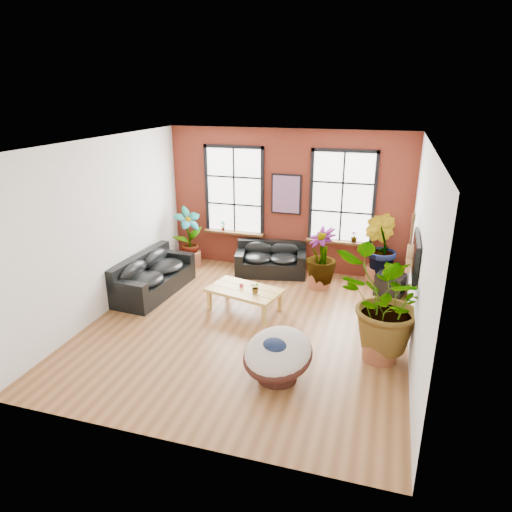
{
  "coord_description": "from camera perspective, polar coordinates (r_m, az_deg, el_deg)",
  "views": [
    {
      "loc": [
        2.42,
        -7.52,
        4.34
      ],
      "look_at": [
        0.0,
        0.6,
        1.25
      ],
      "focal_mm": 32.0,
      "sensor_mm": 36.0,
      "label": 1
    }
  ],
  "objects": [
    {
      "name": "papasan_chair",
      "position": [
        7.33,
        2.7,
        -12.22
      ],
      "size": [
        1.43,
        1.44,
        0.84
      ],
      "rotation": [
        0.0,
        0.0,
        -0.36
      ],
      "color": "#3A1B14",
      "rests_on": "ground"
    },
    {
      "name": "table_plant",
      "position": [
        9.2,
        -0.04,
        -3.96
      ],
      "size": [
        0.27,
        0.26,
        0.24
      ],
      "primitive_type": "imported",
      "rotation": [
        0.0,
        0.0,
        -0.36
      ],
      "color": "#2B4211",
      "rests_on": "coffee_table"
    },
    {
      "name": "pot_back_left",
      "position": [
        12.02,
        -8.16,
        -0.34
      ],
      "size": [
        0.62,
        0.62,
        0.39
      ],
      "rotation": [
        0.0,
        0.0,
        -0.18
      ],
      "color": "brown",
      "rests_on": "ground"
    },
    {
      "name": "floor_plant_back_right",
      "position": [
        11.03,
        15.2,
        1.16
      ],
      "size": [
        1.06,
        1.04,
        1.51
      ],
      "primitive_type": "imported",
      "rotation": [
        0.0,
        0.0,
        2.45
      ],
      "color": "#2B4211",
      "rests_on": "ground"
    },
    {
      "name": "floor_plant_back_left",
      "position": [
        11.81,
        -8.42,
        2.69
      ],
      "size": [
        0.85,
        0.9,
        1.42
      ],
      "primitive_type": "imported",
      "rotation": [
        0.0,
        0.0,
        0.93
      ],
      "color": "#2B4211",
      "rests_on": "ground"
    },
    {
      "name": "room",
      "position": [
        8.45,
        -0.88,
        2.15
      ],
      "size": [
        6.04,
        6.54,
        3.54
      ],
      "color": "brown",
      "rests_on": "ground"
    },
    {
      "name": "sill_plant_right",
      "position": [
        11.17,
        12.16,
        2.38
      ],
      "size": [
        0.19,
        0.19,
        0.27
      ],
      "primitive_type": "imported",
      "rotation": [
        0.0,
        0.0,
        3.49
      ],
      "color": "#2B4211",
      "rests_on": "room"
    },
    {
      "name": "pot_mid",
      "position": [
        10.72,
        7.82,
        -2.93
      ],
      "size": [
        0.56,
        0.56,
        0.38
      ],
      "rotation": [
        0.0,
        0.0,
        0.09
      ],
      "color": "brown",
      "rests_on": "ground"
    },
    {
      "name": "media_box",
      "position": [
        10.65,
        16.39,
        -3.45
      ],
      "size": [
        0.7,
        0.63,
        0.49
      ],
      "rotation": [
        0.0,
        0.0,
        -0.29
      ],
      "color": "black",
      "rests_on": "ground"
    },
    {
      "name": "tv_wall_unit",
      "position": [
        8.6,
        19.07,
        -0.1
      ],
      "size": [
        0.13,
        1.86,
        1.2
      ],
      "color": "black",
      "rests_on": "room"
    },
    {
      "name": "sofa_back",
      "position": [
        11.36,
        1.89,
        -0.5
      ],
      "size": [
        1.84,
        1.15,
        0.79
      ],
      "rotation": [
        0.0,
        0.0,
        0.2
      ],
      "color": "black",
      "rests_on": "ground"
    },
    {
      "name": "floor_plant_right_wall",
      "position": [
        7.82,
        15.92,
        -5.79
      ],
      "size": [
        2.08,
        2.09,
        1.75
      ],
      "primitive_type": "imported",
      "rotation": [
        0.0,
        0.0,
        3.96
      ],
      "color": "#2B4211",
      "rests_on": "ground"
    },
    {
      "name": "pot_right_wall",
      "position": [
        8.19,
        15.21,
        -11.02
      ],
      "size": [
        0.58,
        0.58,
        0.42
      ],
      "rotation": [
        0.0,
        0.0,
        0.01
      ],
      "color": "brown",
      "rests_on": "ground"
    },
    {
      "name": "floor_plant_mid",
      "position": [
        10.51,
        8.14,
        0.09
      ],
      "size": [
        1.03,
        1.03,
        1.3
      ],
      "primitive_type": "imported",
      "rotation": [
        0.0,
        0.0,
        5.45
      ],
      "color": "#2B4211",
      "rests_on": "ground"
    },
    {
      "name": "coffee_table",
      "position": [
        9.46,
        -1.45,
        -4.45
      ],
      "size": [
        1.64,
        1.18,
        0.57
      ],
      "rotation": [
        0.0,
        0.0,
        -0.24
      ],
      "color": "gold",
      "rests_on": "ground"
    },
    {
      "name": "sofa_left",
      "position": [
        10.55,
        -12.91,
        -2.47
      ],
      "size": [
        1.08,
        2.26,
        0.87
      ],
      "rotation": [
        0.0,
        0.0,
        1.49
      ],
      "color": "black",
      "rests_on": "ground"
    },
    {
      "name": "sill_plant_left",
      "position": [
        11.87,
        -4.16,
        3.82
      ],
      "size": [
        0.17,
        0.17,
        0.27
      ],
      "primitive_type": "imported",
      "rotation": [
        0.0,
        0.0,
        0.79
      ],
      "color": "#2B4211",
      "rests_on": "room"
    },
    {
      "name": "pot_back_right",
      "position": [
        11.26,
        14.91,
        -2.24
      ],
      "size": [
        0.63,
        0.63,
        0.4
      ],
      "rotation": [
        0.0,
        0.0,
        -0.14
      ],
      "color": "brown",
      "rests_on": "ground"
    },
    {
      "name": "poster",
      "position": [
        11.23,
        3.8,
        7.71
      ],
      "size": [
        0.74,
        0.06,
        0.98
      ],
      "color": "black",
      "rests_on": "room"
    }
  ]
}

